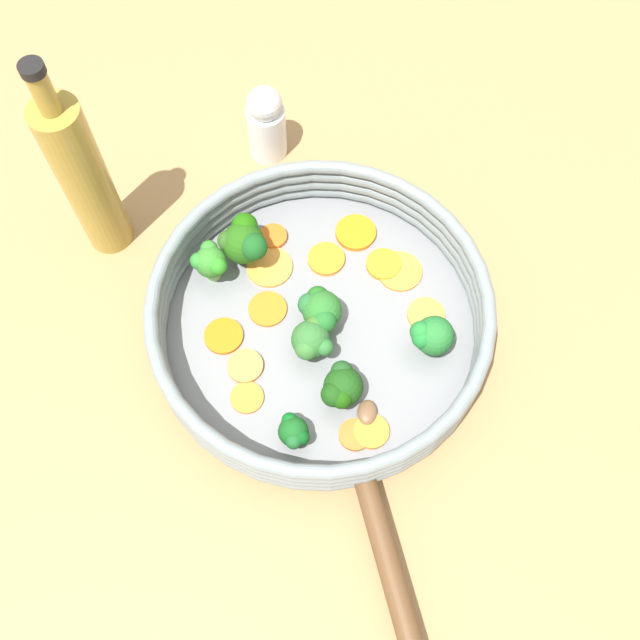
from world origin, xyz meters
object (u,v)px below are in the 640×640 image
at_px(carrot_slice_5, 245,366).
at_px(broccoli_floret_2, 341,387).
at_px(carrot_slice_10, 384,264).
at_px(broccoli_floret_4, 321,310).
at_px(oil_bottle, 84,177).
at_px(carrot_slice_11, 355,435).
at_px(salt_shaker, 266,123).
at_px(carrot_slice_8, 268,308).
at_px(carrot_slice_6, 270,267).
at_px(carrot_slice_3, 358,233).
at_px(carrot_slice_0, 400,271).
at_px(carrot_slice_7, 426,315).
at_px(carrot_slice_1, 273,237).
at_px(carrot_slice_9, 326,259).
at_px(broccoli_floret_0, 431,336).
at_px(carrot_slice_2, 224,336).
at_px(broccoli_floret_6, 294,432).
at_px(carrot_slice_12, 371,431).
at_px(broccoli_floret_5, 313,341).
at_px(broccoli_floret_3, 210,262).
at_px(mushroom_piece_0, 367,412).
at_px(skillet, 320,329).

distance_m(carrot_slice_5, broccoli_floret_2, 0.10).
xyz_separation_m(carrot_slice_10, broccoli_floret_4, (0.04, 0.08, 0.02)).
bearing_deg(oil_bottle, carrot_slice_11, 158.01).
bearing_deg(salt_shaker, carrot_slice_8, 111.09).
relative_size(carrot_slice_5, carrot_slice_10, 0.97).
distance_m(carrot_slice_5, carrot_slice_6, 0.11).
height_order(carrot_slice_8, broccoli_floret_2, broccoli_floret_2).
bearing_deg(carrot_slice_5, carrot_slice_8, -88.40).
distance_m(carrot_slice_3, oil_bottle, 0.28).
relative_size(carrot_slice_0, carrot_slice_10, 1.28).
relative_size(carrot_slice_7, oil_bottle, 0.15).
xyz_separation_m(carrot_slice_1, broccoli_floret_4, (-0.08, 0.07, 0.02)).
relative_size(carrot_slice_5, broccoli_floret_2, 0.75).
height_order(carrot_slice_5, carrot_slice_10, same).
relative_size(carrot_slice_9, oil_bottle, 0.15).
bearing_deg(broccoli_floret_0, carrot_slice_3, -43.63).
bearing_deg(broccoli_floret_2, carrot_slice_1, -49.23).
height_order(carrot_slice_0, carrot_slice_2, carrot_slice_2).
relative_size(carrot_slice_5, broccoli_floret_0, 0.75).
xyz_separation_m(carrot_slice_2, carrot_slice_8, (-0.03, -0.04, -0.00)).
bearing_deg(carrot_slice_8, broccoli_floret_6, 121.24).
relative_size(carrot_slice_11, salt_shaker, 0.32).
bearing_deg(carrot_slice_3, carrot_slice_0, 152.75).
bearing_deg(carrot_slice_8, carrot_slice_1, -72.62).
distance_m(carrot_slice_9, carrot_slice_12, 0.19).
bearing_deg(carrot_slice_8, carrot_slice_10, -138.02).
bearing_deg(broccoli_floret_5, salt_shaker, -59.14).
bearing_deg(carrot_slice_12, carrot_slice_2, -14.86).
xyz_separation_m(carrot_slice_5, broccoli_floret_3, (0.07, -0.08, 0.02)).
distance_m(carrot_slice_1, broccoli_floret_3, 0.08).
distance_m(broccoli_floret_0, broccoli_floret_3, 0.23).
bearing_deg(broccoli_floret_0, broccoli_floret_3, -1.27).
height_order(carrot_slice_0, broccoli_floret_2, broccoli_floret_2).
distance_m(carrot_slice_8, broccoli_floret_6, 0.14).
height_order(carrot_slice_0, broccoli_floret_0, broccoli_floret_0).
height_order(carrot_slice_12, mushroom_piece_0, mushroom_piece_0).
distance_m(carrot_slice_12, salt_shaker, 0.35).
relative_size(carrot_slice_9, broccoli_floret_5, 0.86).
bearing_deg(carrot_slice_6, carrot_slice_2, 80.48).
relative_size(carrot_slice_9, carrot_slice_11, 1.24).
distance_m(broccoli_floret_5, oil_bottle, 0.27).
xyz_separation_m(carrot_slice_1, oil_bottle, (0.17, 0.05, 0.09)).
xyz_separation_m(skillet, broccoli_floret_3, (0.12, -0.02, 0.03)).
bearing_deg(broccoli_floret_3, carrot_slice_12, 152.61).
bearing_deg(broccoli_floret_5, carrot_slice_6, -44.87).
height_order(skillet, carrot_slice_0, carrot_slice_0).
xyz_separation_m(carrot_slice_3, broccoli_floret_6, (-0.01, 0.23, 0.02)).
height_order(carrot_slice_5, salt_shaker, salt_shaker).
distance_m(carrot_slice_6, carrot_slice_9, 0.06).
xyz_separation_m(carrot_slice_0, carrot_slice_12, (-0.02, 0.17, 0.00)).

